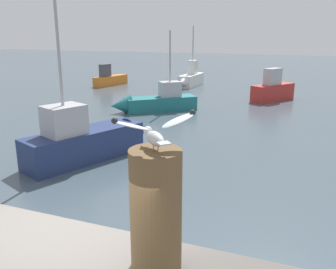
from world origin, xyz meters
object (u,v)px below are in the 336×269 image
(seagull, at_px, (155,132))
(boat_teal, at_px, (153,102))
(boat_orange, at_px, (112,79))
(boat_white, at_px, (190,79))
(boat_red, at_px, (275,89))
(boat_navy, at_px, (93,139))
(mooring_post, at_px, (156,211))

(seagull, relative_size, boat_teal, 0.14)
(seagull, bearing_deg, boat_orange, 120.65)
(seagull, relative_size, boat_white, 0.13)
(seagull, xyz_separation_m, boat_red, (-0.71, 17.84, -2.27))
(boat_red, bearing_deg, boat_white, 150.65)
(boat_white, relative_size, boat_navy, 0.90)
(boat_white, bearing_deg, boat_teal, -84.05)
(seagull, relative_size, boat_orange, 0.16)
(boat_red, bearing_deg, boat_teal, -135.23)
(boat_teal, relative_size, boat_orange, 1.12)
(boat_white, xyz_separation_m, boat_navy, (1.83, -14.77, 0.05))
(boat_navy, bearing_deg, mooring_post, -53.51)
(boat_teal, bearing_deg, boat_navy, -81.58)
(mooring_post, distance_m, boat_navy, 8.05)
(boat_red, distance_m, boat_teal, 6.97)
(boat_orange, xyz_separation_m, boat_navy, (7.04, -13.46, 0.13))
(seagull, bearing_deg, boat_teal, 113.64)
(mooring_post, height_order, boat_orange, mooring_post)
(mooring_post, xyz_separation_m, boat_white, (-6.51, 21.11, -1.72))
(boat_teal, bearing_deg, boat_orange, 131.49)
(boat_orange, bearing_deg, seagull, -59.35)
(boat_red, xyz_separation_m, boat_teal, (-4.95, -4.91, -0.15))
(seagull, bearing_deg, mooring_post, -42.93)
(boat_white, xyz_separation_m, boat_orange, (-5.22, -1.31, -0.08))
(boat_red, height_order, boat_teal, boat_teal)
(mooring_post, height_order, boat_navy, boat_navy)
(boat_teal, bearing_deg, mooring_post, -66.36)
(seagull, bearing_deg, boat_red, 92.28)
(mooring_post, distance_m, boat_teal, 14.23)
(mooring_post, height_order, boat_red, mooring_post)
(boat_white, height_order, boat_orange, boat_white)
(boat_red, bearing_deg, boat_orange, 169.96)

